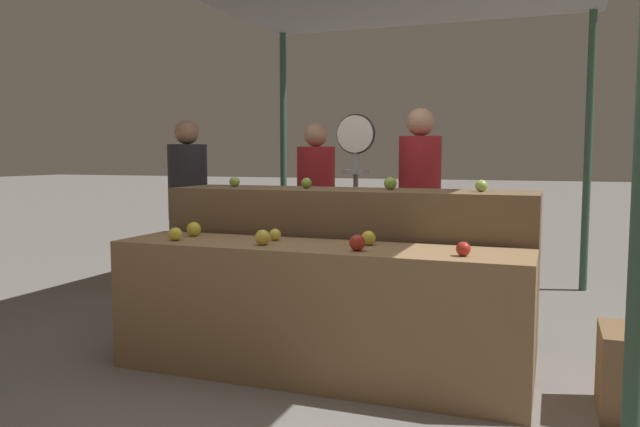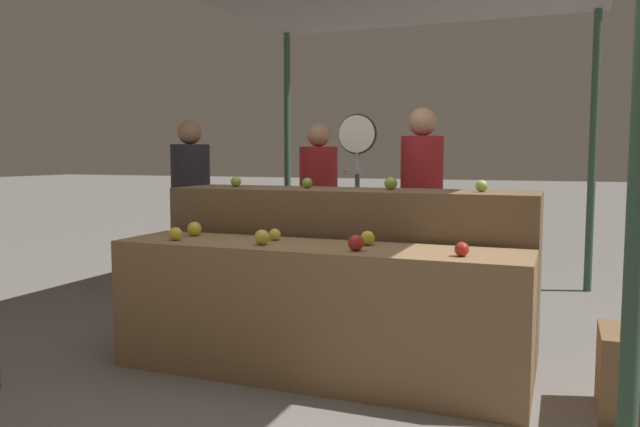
{
  "view_description": "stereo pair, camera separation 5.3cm",
  "coord_description": "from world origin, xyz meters",
  "views": [
    {
      "loc": [
        1.24,
        -3.23,
        1.26
      ],
      "look_at": [
        -0.08,
        0.3,
        0.91
      ],
      "focal_mm": 35.0,
      "sensor_mm": 36.0,
      "label": 1
    },
    {
      "loc": [
        1.29,
        -3.21,
        1.26
      ],
      "look_at": [
        -0.08,
        0.3,
        0.91
      ],
      "focal_mm": 35.0,
      "sensor_mm": 36.0,
      "label": 2
    }
  ],
  "objects": [
    {
      "name": "ground_plane",
      "position": [
        0.0,
        0.0,
        0.0
      ],
      "size": [
        60.0,
        60.0,
        0.0
      ],
      "primitive_type": "plane",
      "color": "slate"
    },
    {
      "name": "display_counter_front",
      "position": [
        0.0,
        0.0,
        0.38
      ],
      "size": [
        2.36,
        0.55,
        0.76
      ],
      "primitive_type": "cube",
      "color": "olive",
      "rests_on": "ground_plane"
    },
    {
      "name": "display_counter_back",
      "position": [
        0.0,
        0.6,
        0.52
      ],
      "size": [
        2.36,
        0.55,
        1.04
      ],
      "primitive_type": "cube",
      "color": "brown",
      "rests_on": "ground_plane"
    },
    {
      "name": "apple_front_0",
      "position": [
        -0.84,
        -0.12,
        0.8
      ],
      "size": [
        0.08,
        0.08,
        0.08
      ],
      "primitive_type": "sphere",
      "color": "gold",
      "rests_on": "display_counter_front"
    },
    {
      "name": "apple_front_1",
      "position": [
        -0.28,
        -0.1,
        0.8
      ],
      "size": [
        0.09,
        0.09,
        0.09
      ],
      "primitive_type": "sphere",
      "color": "gold",
      "rests_on": "display_counter_front"
    },
    {
      "name": "apple_front_2",
      "position": [
        0.28,
        -0.11,
        0.8
      ],
      "size": [
        0.09,
        0.09,
        0.09
      ],
      "primitive_type": "sphere",
      "color": "#AD281E",
      "rests_on": "display_counter_front"
    },
    {
      "name": "apple_front_3",
      "position": [
        0.83,
        -0.1,
        0.79
      ],
      "size": [
        0.07,
        0.07,
        0.07
      ],
      "primitive_type": "sphere",
      "color": "#AD281E",
      "rests_on": "display_counter_front"
    },
    {
      "name": "apple_front_4",
      "position": [
        -0.85,
        0.1,
        0.8
      ],
      "size": [
        0.09,
        0.09,
        0.09
      ],
      "primitive_type": "sphere",
      "color": "gold",
      "rests_on": "display_counter_front"
    },
    {
      "name": "apple_front_5",
      "position": [
        -0.29,
        0.1,
        0.79
      ],
      "size": [
        0.07,
        0.07,
        0.07
      ],
      "primitive_type": "sphere",
      "color": "yellow",
      "rests_on": "display_counter_front"
    },
    {
      "name": "apple_front_6",
      "position": [
        0.28,
        0.11,
        0.8
      ],
      "size": [
        0.08,
        0.08,
        0.08
      ],
      "primitive_type": "sphere",
      "color": "gold",
      "rests_on": "display_counter_front"
    },
    {
      "name": "apple_back_0",
      "position": [
        -0.83,
        0.61,
        1.08
      ],
      "size": [
        0.07,
        0.07,
        0.07
      ],
      "primitive_type": "sphere",
      "color": "#8EB247",
      "rests_on": "display_counter_back"
    },
    {
      "name": "apple_back_1",
      "position": [
        -0.29,
        0.6,
        1.08
      ],
      "size": [
        0.07,
        0.07,
        0.07
      ],
      "primitive_type": "sphere",
      "color": "#84AD3D",
      "rests_on": "display_counter_back"
    },
    {
      "name": "apple_back_2",
      "position": [
        0.28,
        0.61,
        1.08
      ],
      "size": [
        0.08,
        0.08,
        0.08
      ],
      "primitive_type": "sphere",
      "color": "#84AD3D",
      "rests_on": "display_counter_back"
    },
    {
      "name": "apple_back_3",
      "position": [
        0.84,
        0.59,
        1.08
      ],
      "size": [
        0.07,
        0.07,
        0.07
      ],
      "primitive_type": "sphere",
      "color": "#8EB247",
      "rests_on": "display_counter_back"
    },
    {
      "name": "produce_scale",
      "position": [
        -0.13,
        1.17,
        1.14
      ],
      "size": [
        0.29,
        0.2,
        1.56
      ],
      "color": "#99999E",
      "rests_on": "ground_plane"
    },
    {
      "name": "person_vendor_at_scale",
      "position": [
        0.29,
        1.45,
        0.94
      ],
      "size": [
        0.36,
        0.36,
        1.62
      ],
      "rotation": [
        0.0,
        0.0,
        3.29
      ],
      "color": "#2D2D38",
      "rests_on": "ground_plane"
    },
    {
      "name": "person_customer_left",
      "position": [
        -1.65,
        1.3,
        0.9
      ],
      "size": [
        0.44,
        0.44,
        1.56
      ],
      "rotation": [
        0.0,
        0.0,
        2.68
      ],
      "color": "#2D2D38",
      "rests_on": "ground_plane"
    },
    {
      "name": "person_customer_right",
      "position": [
        -0.66,
        1.75,
        0.89
      ],
      "size": [
        0.4,
        0.4,
        1.54
      ],
      "rotation": [
        0.0,
        0.0,
        2.89
      ],
      "color": "#2D2D38",
      "rests_on": "ground_plane"
    }
  ]
}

